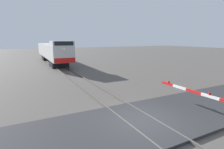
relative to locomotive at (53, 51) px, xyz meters
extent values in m
plane|color=#514C47|center=(0.00, -25.38, -2.01)|extent=(160.00, 160.00, 0.00)
cube|color=#59544C|center=(-0.72, -25.38, -1.93)|extent=(0.08, 80.00, 0.15)
cube|color=#59544C|center=(0.72, -25.38, -1.93)|extent=(0.08, 80.00, 0.15)
cube|color=#2D2D30|center=(0.00, -25.38, -1.94)|extent=(36.00, 4.69, 0.14)
cube|color=black|center=(0.00, -4.88, -1.48)|extent=(2.36, 3.20, 1.05)
cube|color=black|center=(0.00, 5.48, -1.48)|extent=(2.36, 3.20, 1.05)
cube|color=silver|center=(0.00, 0.30, 0.14)|extent=(2.78, 18.84, 2.19)
cube|color=silver|center=(0.00, -7.68, 1.54)|extent=(2.73, 2.87, 0.62)
cube|color=black|center=(0.00, -9.15, 1.54)|extent=(2.36, 0.06, 0.49)
cube|color=red|center=(0.00, -9.16, -0.61)|extent=(2.64, 0.08, 0.64)
sphere|color=#F2EACC|center=(0.00, -9.17, 0.74)|extent=(0.36, 0.36, 0.36)
cube|color=white|center=(3.47, -26.58, -0.82)|extent=(0.10, 1.00, 0.14)
cube|color=red|center=(3.47, -25.58, -0.82)|extent=(0.10, 1.00, 0.14)
cube|color=white|center=(3.47, -24.59, -0.82)|extent=(0.10, 1.00, 0.14)
cube|color=red|center=(3.47, -23.59, -0.82)|extent=(0.10, 1.00, 0.14)
sphere|color=red|center=(3.47, -26.53, -0.68)|extent=(0.14, 0.14, 0.14)
sphere|color=red|center=(3.47, -23.69, -0.68)|extent=(0.14, 0.14, 0.14)
camera|label=1|loc=(-5.00, -31.99, 2.08)|focal=28.43mm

